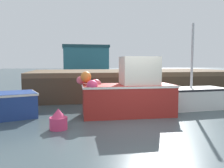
# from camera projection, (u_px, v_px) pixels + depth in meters

# --- Properties ---
(ground) EXTENTS (120.00, 160.00, 0.10)m
(ground) POSITION_uv_depth(u_px,v_px,m) (142.00, 129.00, 7.57)
(ground) COLOR #3D4C51
(pier) EXTENTS (12.95, 6.14, 1.58)m
(pier) POSITION_uv_depth(u_px,v_px,m) (135.00, 75.00, 14.85)
(pier) COLOR brown
(pier) RESTS_ON ground
(fishing_boat_near_right) EXTENTS (3.85, 1.68, 2.34)m
(fishing_boat_near_right) POSITION_uv_depth(u_px,v_px,m) (129.00, 92.00, 9.24)
(fishing_boat_near_right) COLOR maroon
(fishing_boat_near_right) RESTS_ON ground
(fishing_boat_mid) EXTENTS (3.25, 1.54, 3.85)m
(fishing_boat_mid) POSITION_uv_depth(u_px,v_px,m) (191.00, 97.00, 10.56)
(fishing_boat_mid) COLOR silver
(fishing_boat_mid) RESTS_ON ground
(rowboat) EXTENTS (1.97, 0.66, 0.43)m
(rowboat) POSITION_uv_depth(u_px,v_px,m) (220.00, 100.00, 11.76)
(rowboat) COLOR silver
(rowboat) RESTS_ON ground
(warehouse) EXTENTS (8.60, 5.89, 5.36)m
(warehouse) POSITION_uv_depth(u_px,v_px,m) (85.00, 59.00, 44.69)
(warehouse) COLOR #2D6B7A
(warehouse) RESTS_ON ground
(mooring_buoy_foreground) EXTENTS (0.56, 0.56, 0.66)m
(mooring_buoy_foreground) POSITION_uv_depth(u_px,v_px,m) (58.00, 120.00, 7.31)
(mooring_buoy_foreground) COLOR #DB3866
(mooring_buoy_foreground) RESTS_ON ground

